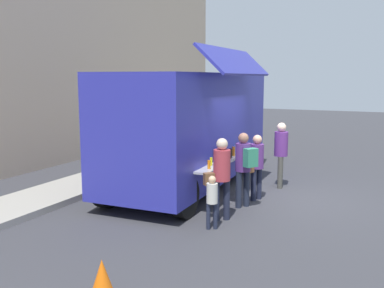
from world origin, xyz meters
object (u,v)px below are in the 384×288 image
(child_near_queue, at_px, (212,197))
(trash_bin, at_px, (182,145))
(customer_mid_with_backpack, at_px, (244,162))
(customer_rear_waiting, at_px, (221,172))
(food_truck_main, at_px, (192,126))
(customer_extra_browsing, at_px, (281,149))
(traffic_cone_orange, at_px, (102,279))
(customer_front_ordering, at_px, (256,162))

(child_near_queue, bearing_deg, trash_bin, -1.22)
(trash_bin, relative_size, child_near_queue, 0.79)
(customer_mid_with_backpack, bearing_deg, customer_rear_waiting, 115.73)
(food_truck_main, bearing_deg, customer_mid_with_backpack, -125.92)
(food_truck_main, height_order, customer_mid_with_backpack, food_truck_main)
(trash_bin, relative_size, customer_rear_waiting, 0.49)
(customer_rear_waiting, bearing_deg, trash_bin, -9.77)
(customer_extra_browsing, bearing_deg, traffic_cone_orange, 72.75)
(food_truck_main, relative_size, customer_rear_waiting, 3.84)
(customer_front_ordering, bearing_deg, customer_rear_waiting, 106.26)
(customer_rear_waiting, bearing_deg, traffic_cone_orange, 133.77)
(traffic_cone_orange, height_order, customer_extra_browsing, customer_extra_browsing)
(traffic_cone_orange, distance_m, customer_mid_with_backpack, 4.86)
(customer_front_ordering, bearing_deg, traffic_cone_orange, 108.33)
(trash_bin, xyz_separation_m, customer_front_ordering, (-4.56, -4.31, 0.52))
(traffic_cone_orange, height_order, customer_mid_with_backpack, customer_mid_with_backpack)
(trash_bin, relative_size, customer_mid_with_backpack, 0.50)
(trash_bin, distance_m, customer_extra_browsing, 5.52)
(child_near_queue, bearing_deg, customer_extra_browsing, -37.92)
(food_truck_main, bearing_deg, customer_rear_waiting, -144.83)
(customer_mid_with_backpack, height_order, customer_extra_browsing, customer_extra_browsing)
(child_near_queue, bearing_deg, traffic_cone_orange, 142.81)
(trash_bin, bearing_deg, food_truck_main, -149.73)
(food_truck_main, relative_size, child_near_queue, 6.21)
(trash_bin, bearing_deg, customer_rear_waiting, -147.08)
(customer_front_ordering, distance_m, customer_mid_with_backpack, 0.73)
(customer_mid_with_backpack, xyz_separation_m, child_near_queue, (-1.64, 0.09, -0.41))
(customer_front_ordering, bearing_deg, food_truck_main, 6.61)
(traffic_cone_orange, distance_m, trash_bin, 10.77)
(food_truck_main, xyz_separation_m, customer_front_ordering, (-0.58, -1.99, -0.72))
(customer_rear_waiting, bearing_deg, food_truck_main, -5.65)
(trash_bin, height_order, customer_extra_browsing, customer_extra_browsing)
(food_truck_main, distance_m, customer_extra_browsing, 2.46)
(trash_bin, xyz_separation_m, customer_mid_with_backpack, (-5.27, -4.24, 0.63))
(customer_front_ordering, relative_size, customer_extra_browsing, 0.91)
(food_truck_main, relative_size, trash_bin, 7.81)
(food_truck_main, xyz_separation_m, child_near_queue, (-2.94, -1.83, -1.03))
(customer_front_ordering, xyz_separation_m, customer_extra_browsing, (1.47, -0.22, 0.11))
(customer_mid_with_backpack, bearing_deg, child_near_queue, 119.84)
(food_truck_main, distance_m, traffic_cone_orange, 6.42)
(traffic_cone_orange, relative_size, trash_bin, 0.65)
(food_truck_main, xyz_separation_m, customer_rear_waiting, (-2.36, -1.78, -0.64))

